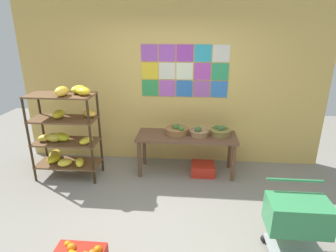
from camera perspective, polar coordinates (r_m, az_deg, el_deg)
name	(u,v)px	position (r m, az deg, el deg)	size (l,w,h in m)	color
ground	(158,227)	(3.62, -2.15, -19.89)	(9.75, 9.75, 0.00)	gray
back_wall_with_art	(171,85)	(4.78, 0.52, 8.41)	(5.19, 0.07, 2.75)	#DBB45C
banana_shelf_unit	(66,130)	(4.60, -20.17, -0.76)	(1.02, 0.51, 1.50)	#342513
display_table	(186,140)	(4.52, 3.79, -2.90)	(1.59, 0.57, 0.66)	brown
fruit_basket_back_left	(199,132)	(4.46, 6.34, -1.20)	(0.31, 0.31, 0.16)	#9D7648
fruit_basket_left	(177,130)	(4.51, 1.90, -0.80)	(0.37, 0.37, 0.17)	olive
fruit_basket_centre	(220,131)	(4.54, 10.64, -1.03)	(0.33, 0.33, 0.16)	olive
produce_crate_under_table	(203,169)	(4.70, 7.14, -8.70)	(0.38, 0.35, 0.18)	red
shopping_cart	(297,217)	(3.31, 24.90, -16.60)	(0.62, 0.41, 0.78)	black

